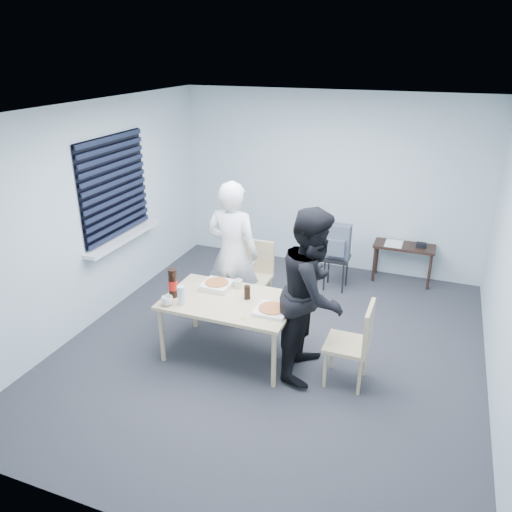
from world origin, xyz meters
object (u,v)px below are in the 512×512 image
at_px(backpack, 338,242).
at_px(person_black, 313,293).
at_px(chair_right, 356,339).
at_px(person_white, 233,254).
at_px(chair_far, 255,271).
at_px(mug_a, 167,301).
at_px(mug_b, 238,284).
at_px(soda_bottle, 173,284).
at_px(stool, 336,264).
at_px(dining_table, 230,305).
at_px(side_table, 404,250).

bearing_deg(backpack, person_black, -98.65).
distance_m(chair_right, person_white, 1.82).
height_order(chair_far, mug_a, chair_far).
distance_m(chair_right, mug_b, 1.44).
bearing_deg(chair_right, soda_bottle, -176.84).
height_order(person_black, mug_b, person_black).
xyz_separation_m(chair_right, mug_a, (-1.92, -0.30, 0.21)).
bearing_deg(backpack, soda_bottle, -134.93).
height_order(stool, mug_b, mug_b).
xyz_separation_m(dining_table, mug_a, (-0.55, -0.34, 0.11)).
distance_m(side_table, mug_b, 2.78).
height_order(chair_far, soda_bottle, soda_bottle).
height_order(person_black, soda_bottle, person_black).
bearing_deg(person_white, chair_right, 155.73).
xyz_separation_m(chair_far, person_white, (-0.13, -0.41, 0.37)).
bearing_deg(mug_a, mug_b, 50.39).
xyz_separation_m(person_white, soda_bottle, (-0.33, -0.84, -0.06)).
distance_m(chair_far, person_black, 1.51).
bearing_deg(backpack, chair_far, -147.12).
relative_size(dining_table, chair_right, 1.55).
distance_m(dining_table, chair_far, 1.12).
distance_m(stool, backpack, 0.34).
relative_size(side_table, stool, 1.77).
height_order(person_white, side_table, person_white).
xyz_separation_m(dining_table, backpack, (0.72, 2.00, 0.09)).
relative_size(person_black, backpack, 3.77).
xyz_separation_m(chair_far, soda_bottle, (-0.46, -1.25, 0.31)).
relative_size(side_table, backpack, 1.79).
bearing_deg(person_white, dining_table, 110.54).
xyz_separation_m(dining_table, person_white, (-0.26, 0.70, 0.27)).
height_order(side_table, mug_b, mug_b).
bearing_deg(chair_far, mug_b, -82.65).
xyz_separation_m(person_white, person_black, (1.15, -0.64, 0.00)).
height_order(chair_right, person_white, person_white).
height_order(mug_a, soda_bottle, soda_bottle).
bearing_deg(person_black, soda_bottle, 97.56).
height_order(dining_table, person_white, person_white).
relative_size(person_black, mug_b, 17.70).
bearing_deg(person_white, backpack, -126.94).
height_order(dining_table, chair_right, chair_right).
height_order(dining_table, soda_bottle, soda_bottle).
bearing_deg(soda_bottle, mug_a, -79.43).
relative_size(dining_table, person_black, 0.78).
xyz_separation_m(person_black, stool, (-0.17, 1.96, -0.52)).
distance_m(person_white, mug_a, 1.09).
xyz_separation_m(side_table, soda_bottle, (-2.15, -2.72, 0.35)).
height_order(person_white, stool, person_white).
bearing_deg(stool, chair_right, -72.58).
xyz_separation_m(dining_table, chair_far, (-0.13, 1.11, -0.10)).
bearing_deg(person_white, person_black, 150.66).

